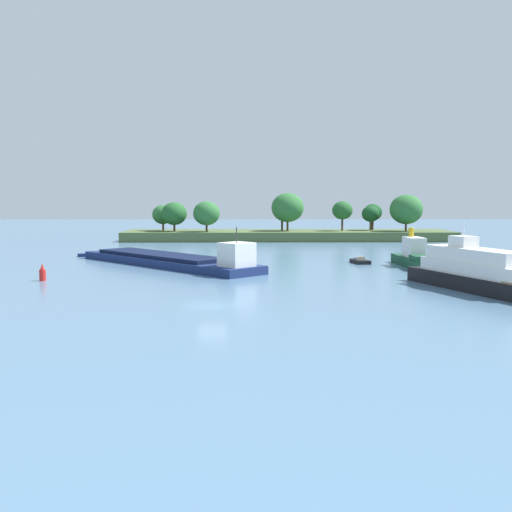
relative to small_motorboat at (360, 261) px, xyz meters
The scene contains 8 objects.
ground_plane 37.38m from the small_motorboat, 119.60° to the right, with size 400.00×400.00×0.00m, color slate.
treeline_island 46.42m from the small_motorboat, 97.79° to the left, with size 69.16×14.35×9.98m.
small_motorboat is the anchor object (origin of this frame).
tugboat 7.61m from the small_motorboat, 30.90° to the right, with size 3.49×11.92×5.01m.
white_riverboat 25.35m from the small_motorboat, 74.21° to the right, with size 9.74×17.57×6.59m.
cargo_barge 25.94m from the small_motorboat, behind, with size 26.65×27.82×5.63m.
fishing_skiff 39.86m from the small_motorboat, 165.17° to the left, with size 6.19×1.45×0.97m.
channel_buoy_red 41.52m from the small_motorboat, 155.81° to the right, with size 0.70×0.70×1.90m.
Camera 1 is at (2.96, -50.51, 9.08)m, focal length 42.68 mm.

